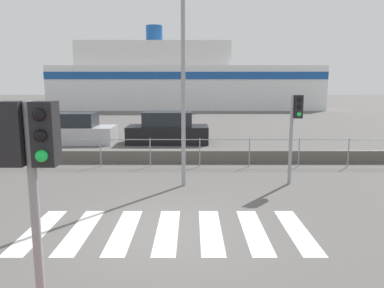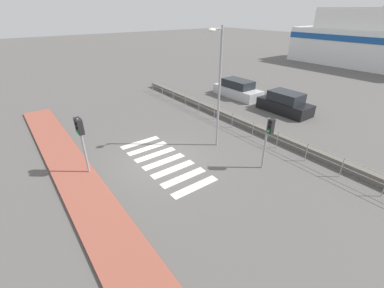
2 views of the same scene
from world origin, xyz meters
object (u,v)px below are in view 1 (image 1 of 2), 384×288
(traffic_light_near, at_px, (32,158))
(traffic_light_far, at_px, (296,119))
(streetlamp, at_px, (183,50))
(ferry_boat, at_px, (181,81))
(parked_car_black, at_px, (168,130))
(parked_car_silver, at_px, (69,130))

(traffic_light_near, height_order, traffic_light_far, traffic_light_near)
(traffic_light_near, relative_size, streetlamp, 0.45)
(traffic_light_near, relative_size, ferry_boat, 0.10)
(traffic_light_near, bearing_deg, streetlamp, 77.84)
(streetlamp, distance_m, parked_car_black, 8.64)
(traffic_light_near, distance_m, traffic_light_far, 8.55)
(streetlamp, height_order, parked_car_silver, streetlamp)
(parked_car_black, bearing_deg, traffic_light_near, -91.92)
(traffic_light_near, xyz_separation_m, streetlamp, (1.46, 6.78, 1.66))
(streetlamp, bearing_deg, parked_car_black, 96.93)
(streetlamp, xyz_separation_m, parked_car_black, (-0.97, 7.95, -3.26))
(streetlamp, bearing_deg, ferry_boat, 91.94)
(ferry_boat, height_order, parked_car_black, ferry_boat)
(parked_car_silver, bearing_deg, ferry_boat, 78.45)
(traffic_light_near, height_order, parked_car_silver, traffic_light_near)
(streetlamp, distance_m, ferry_boat, 31.82)
(traffic_light_near, xyz_separation_m, ferry_boat, (0.38, 38.57, 0.84))
(traffic_light_far, relative_size, parked_car_silver, 0.59)
(ferry_boat, bearing_deg, streetlamp, -88.06)
(traffic_light_far, relative_size, streetlamp, 0.42)
(ferry_boat, bearing_deg, parked_car_black, -89.73)
(traffic_light_far, height_order, streetlamp, streetlamp)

